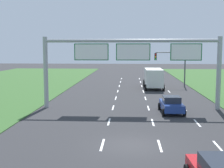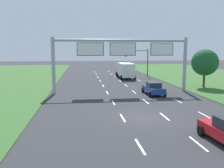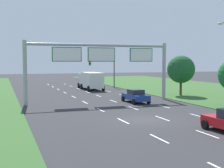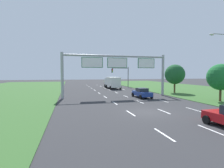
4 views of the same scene
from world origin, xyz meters
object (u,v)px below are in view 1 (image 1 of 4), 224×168
(box_truck, at_px, (153,77))
(traffic_light_mast, at_px, (172,61))
(car_lead_silver, at_px, (171,105))
(sign_gantry, at_px, (132,58))

(box_truck, relative_size, traffic_light_mast, 1.42)
(traffic_light_mast, bearing_deg, car_lead_silver, -97.63)
(sign_gantry, bearing_deg, traffic_light_mast, 70.82)
(box_truck, xyz_separation_m, sign_gantry, (-3.21, -15.99, 3.35))
(car_lead_silver, distance_m, sign_gantry, 5.84)
(car_lead_silver, xyz_separation_m, traffic_light_mast, (2.66, 19.86, 3.11))
(box_truck, height_order, sign_gantry, sign_gantry)
(car_lead_silver, distance_m, box_truck, 17.86)
(car_lead_silver, distance_m, traffic_light_mast, 20.28)
(box_truck, distance_m, sign_gantry, 16.65)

